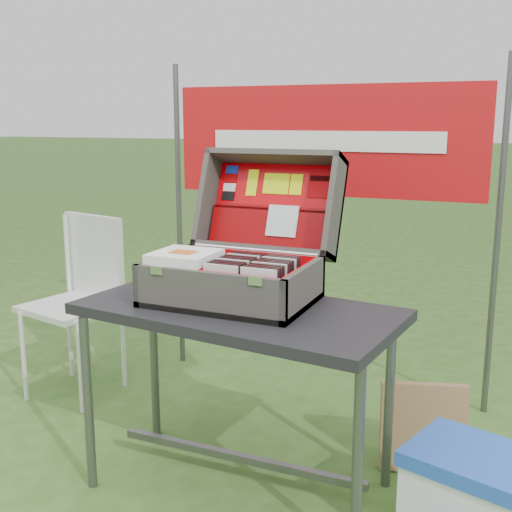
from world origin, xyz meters
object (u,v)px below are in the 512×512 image
at_px(cardboard_box, 423,427).
at_px(cooler, 475,506).
at_px(suitcase, 238,230).
at_px(chair, 72,309).
at_px(table, 239,399).

bearing_deg(cardboard_box, cooler, -79.81).
xyz_separation_m(suitcase, cooler, (0.93, -0.19, -0.81)).
bearing_deg(suitcase, cardboard_box, 24.33).
distance_m(cooler, chair, 2.11).
xyz_separation_m(table, cooler, (0.88, -0.08, -0.18)).
height_order(table, cardboard_box, table).
relative_size(suitcase, chair, 0.65).
relative_size(cooler, chair, 0.46).
xyz_separation_m(chair, cardboard_box, (1.78, -0.04, -0.28)).
xyz_separation_m(suitcase, chair, (-1.10, 0.34, -0.54)).
xyz_separation_m(suitcase, cardboard_box, (0.68, 0.31, -0.81)).
bearing_deg(suitcase, table, -65.73).
distance_m(suitcase, cardboard_box, 1.10).
bearing_deg(table, cardboard_box, 39.96).
relative_size(table, cooler, 2.77).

